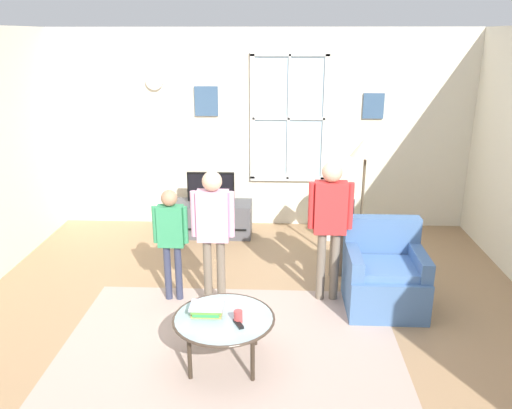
{
  "coord_description": "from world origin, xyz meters",
  "views": [
    {
      "loc": [
        0.24,
        -4.15,
        2.62
      ],
      "look_at": [
        0.04,
        0.45,
        1.11
      ],
      "focal_mm": 36.12,
      "sensor_mm": 36.0,
      "label": 1
    }
  ],
  "objects_px": {
    "tv_stand": "(212,219)",
    "person_pink_shirt": "(213,224)",
    "coffee_table": "(224,320)",
    "remote_near_books": "(238,324)",
    "television": "(211,187)",
    "person_green_shirt": "(171,232)",
    "potted_plant_by_window": "(332,204)",
    "armchair": "(384,276)",
    "floor_lamp": "(365,160)",
    "person_black_shirt": "(339,221)",
    "cup": "(238,316)",
    "person_red_shirt": "(330,216)",
    "book_stack": "(207,309)"
  },
  "relations": [
    {
      "from": "potted_plant_by_window",
      "to": "floor_lamp",
      "type": "bearing_deg",
      "value": -80.04
    },
    {
      "from": "potted_plant_by_window",
      "to": "floor_lamp",
      "type": "xyz_separation_m",
      "value": [
        0.2,
        -1.15,
        0.88
      ]
    },
    {
      "from": "person_green_shirt",
      "to": "remote_near_books",
      "type": "bearing_deg",
      "value": -56.69
    },
    {
      "from": "tv_stand",
      "to": "potted_plant_by_window",
      "type": "relative_size",
      "value": 1.32
    },
    {
      "from": "remote_near_books",
      "to": "floor_lamp",
      "type": "height_order",
      "value": "floor_lamp"
    },
    {
      "from": "person_pink_shirt",
      "to": "person_green_shirt",
      "type": "bearing_deg",
      "value": 166.66
    },
    {
      "from": "armchair",
      "to": "cup",
      "type": "relative_size",
      "value": 8.68
    },
    {
      "from": "person_pink_shirt",
      "to": "potted_plant_by_window",
      "type": "xyz_separation_m",
      "value": [
        1.36,
        1.92,
        -0.41
      ]
    },
    {
      "from": "television",
      "to": "cup",
      "type": "bearing_deg",
      "value": -78.62
    },
    {
      "from": "cup",
      "to": "potted_plant_by_window",
      "type": "xyz_separation_m",
      "value": [
        1.04,
        2.93,
        0.01
      ]
    },
    {
      "from": "person_pink_shirt",
      "to": "television",
      "type": "bearing_deg",
      "value": 98.11
    },
    {
      "from": "remote_near_books",
      "to": "floor_lamp",
      "type": "distance_m",
      "value": 2.4
    },
    {
      "from": "tv_stand",
      "to": "coffee_table",
      "type": "distance_m",
      "value": 2.94
    },
    {
      "from": "coffee_table",
      "to": "person_green_shirt",
      "type": "height_order",
      "value": "person_green_shirt"
    },
    {
      "from": "armchair",
      "to": "person_green_shirt",
      "type": "bearing_deg",
      "value": 178.72
    },
    {
      "from": "tv_stand",
      "to": "armchair",
      "type": "relative_size",
      "value": 1.25
    },
    {
      "from": "person_green_shirt",
      "to": "person_pink_shirt",
      "type": "distance_m",
      "value": 0.48
    },
    {
      "from": "television",
      "to": "person_red_shirt",
      "type": "relative_size",
      "value": 0.43
    },
    {
      "from": "coffee_table",
      "to": "person_black_shirt",
      "type": "distance_m",
      "value": 2.04
    },
    {
      "from": "cup",
      "to": "remote_near_books",
      "type": "relative_size",
      "value": 0.72
    },
    {
      "from": "armchair",
      "to": "cup",
      "type": "height_order",
      "value": "armchair"
    },
    {
      "from": "cup",
      "to": "floor_lamp",
      "type": "height_order",
      "value": "floor_lamp"
    },
    {
      "from": "armchair",
      "to": "person_black_shirt",
      "type": "height_order",
      "value": "person_black_shirt"
    },
    {
      "from": "person_black_shirt",
      "to": "person_pink_shirt",
      "type": "height_order",
      "value": "person_pink_shirt"
    },
    {
      "from": "cup",
      "to": "person_green_shirt",
      "type": "xyz_separation_m",
      "value": [
        -0.76,
        1.12,
        0.28
      ]
    },
    {
      "from": "remote_near_books",
      "to": "person_pink_shirt",
      "type": "xyz_separation_m",
      "value": [
        -0.32,
        1.06,
        0.46
      ]
    },
    {
      "from": "person_black_shirt",
      "to": "floor_lamp",
      "type": "distance_m",
      "value": 0.72
    },
    {
      "from": "person_black_shirt",
      "to": "armchair",
      "type": "bearing_deg",
      "value": -59.59
    },
    {
      "from": "television",
      "to": "potted_plant_by_window",
      "type": "xyz_separation_m",
      "value": [
        1.63,
        -0.02,
        -0.21
      ]
    },
    {
      "from": "coffee_table",
      "to": "cup",
      "type": "height_order",
      "value": "cup"
    },
    {
      "from": "book_stack",
      "to": "person_green_shirt",
      "type": "relative_size",
      "value": 0.23
    },
    {
      "from": "television",
      "to": "floor_lamp",
      "type": "relative_size",
      "value": 0.39
    },
    {
      "from": "cup",
      "to": "remote_near_books",
      "type": "distance_m",
      "value": 0.06
    },
    {
      "from": "person_red_shirt",
      "to": "tv_stand",
      "type": "bearing_deg",
      "value": 128.89
    },
    {
      "from": "armchair",
      "to": "coffee_table",
      "type": "relative_size",
      "value": 1.02
    },
    {
      "from": "coffee_table",
      "to": "remote_near_books",
      "type": "relative_size",
      "value": 6.08
    },
    {
      "from": "tv_stand",
      "to": "person_pink_shirt",
      "type": "xyz_separation_m",
      "value": [
        0.28,
        -1.95,
        0.65
      ]
    },
    {
      "from": "person_green_shirt",
      "to": "person_pink_shirt",
      "type": "bearing_deg",
      "value": -13.34
    },
    {
      "from": "television",
      "to": "remote_near_books",
      "type": "xyz_separation_m",
      "value": [
        0.6,
        -3.0,
        -0.26
      ]
    },
    {
      "from": "armchair",
      "to": "person_black_shirt",
      "type": "bearing_deg",
      "value": 120.41
    },
    {
      "from": "person_pink_shirt",
      "to": "potted_plant_by_window",
      "type": "bearing_deg",
      "value": 54.77
    },
    {
      "from": "cup",
      "to": "person_green_shirt",
      "type": "bearing_deg",
      "value": 124.24
    },
    {
      "from": "tv_stand",
      "to": "television",
      "type": "xyz_separation_m",
      "value": [
        0.0,
        -0.0,
        0.46
      ]
    },
    {
      "from": "coffee_table",
      "to": "person_black_shirt",
      "type": "relative_size",
      "value": 0.8
    },
    {
      "from": "tv_stand",
      "to": "television",
      "type": "relative_size",
      "value": 1.72
    },
    {
      "from": "television",
      "to": "armchair",
      "type": "bearing_deg",
      "value": -43.64
    },
    {
      "from": "television",
      "to": "cup",
      "type": "relative_size",
      "value": 6.31
    },
    {
      "from": "book_stack",
      "to": "coffee_table",
      "type": "bearing_deg",
      "value": -19.05
    },
    {
      "from": "coffee_table",
      "to": "person_green_shirt",
      "type": "bearing_deg",
      "value": 121.09
    },
    {
      "from": "person_red_shirt",
      "to": "cup",
      "type": "bearing_deg",
      "value": -124.85
    }
  ]
}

